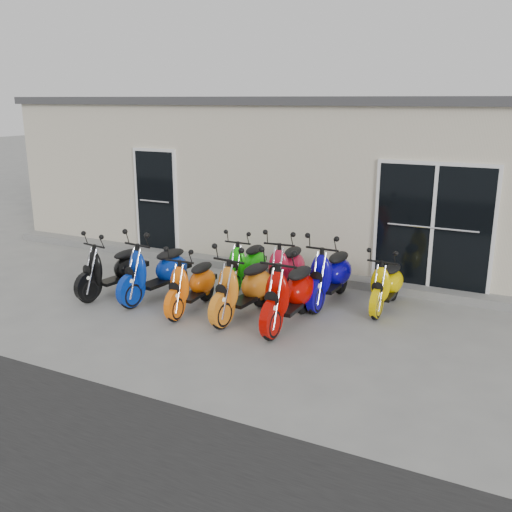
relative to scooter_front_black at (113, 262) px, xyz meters
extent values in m
plane|color=gray|center=(2.31, 0.35, -0.59)|extent=(80.00, 80.00, 0.00)
cube|color=beige|center=(2.31, 5.55, 1.01)|extent=(14.00, 6.00, 3.20)
cube|color=#3F3F42|center=(2.31, 5.55, 2.69)|extent=(14.20, 6.20, 0.16)
cube|color=gray|center=(2.31, 2.37, -0.52)|extent=(14.00, 0.40, 0.15)
cube|color=black|center=(-0.89, 2.52, 0.67)|extent=(1.07, 0.08, 2.22)
cube|color=black|center=(4.91, 2.52, 0.67)|extent=(2.02, 0.08, 2.22)
camera|label=1|loc=(6.50, -7.35, 2.73)|focal=40.00mm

